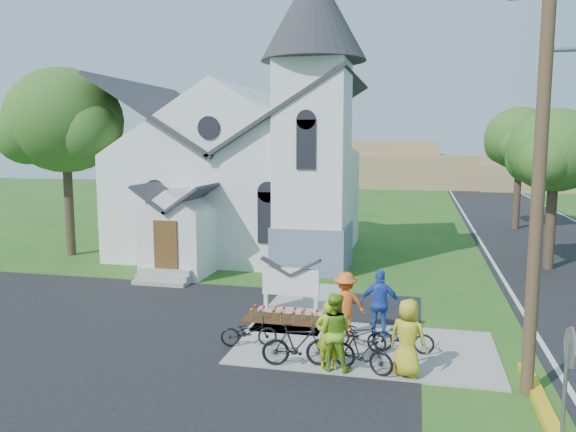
% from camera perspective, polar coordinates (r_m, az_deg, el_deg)
% --- Properties ---
extents(ground, '(120.00, 120.00, 0.00)m').
position_cam_1_polar(ground, '(15.66, 1.99, -13.48)').
color(ground, '#275919').
rests_on(ground, ground).
extents(parking_lot, '(20.00, 16.00, 0.02)m').
position_cam_1_polar(parking_lot, '(16.74, -24.39, -12.73)').
color(parking_lot, black).
rests_on(parking_lot, ground).
extents(road, '(8.00, 90.00, 0.02)m').
position_cam_1_polar(road, '(30.73, 26.49, -3.75)').
color(road, black).
rests_on(road, ground).
extents(sidewalk, '(7.00, 4.00, 0.05)m').
position_cam_1_polar(sidewalk, '(15.92, 7.80, -13.09)').
color(sidewalk, gray).
rests_on(sidewalk, ground).
extents(church, '(12.35, 12.00, 13.00)m').
position_cam_1_polar(church, '(28.08, -4.04, 6.80)').
color(church, white).
rests_on(church, ground).
extents(church_sign, '(2.20, 0.40, 1.70)m').
position_cam_1_polar(church_sign, '(18.58, 0.28, -6.75)').
color(church_sign, gray).
rests_on(church_sign, ground).
extents(flower_bed, '(2.60, 1.10, 0.07)m').
position_cam_1_polar(flower_bed, '(18.01, -0.37, -10.50)').
color(flower_bed, '#351E0E').
rests_on(flower_bed, ground).
extents(utility_pole, '(3.45, 0.28, 10.00)m').
position_cam_1_polar(utility_pole, '(13.10, 24.54, 5.91)').
color(utility_pole, '#493024').
rests_on(utility_pole, ground).
extents(stop_sign, '(0.11, 0.76, 2.48)m').
position_cam_1_polar(stop_sign, '(11.16, 26.62, -13.41)').
color(stop_sign, gray).
rests_on(stop_sign, ground).
extents(tree_lot_corner, '(5.60, 5.60, 9.15)m').
position_cam_1_polar(tree_lot_corner, '(29.60, -21.74, 8.95)').
color(tree_lot_corner, '#3B2C20').
rests_on(tree_lot_corner, ground).
extents(tree_road_near, '(4.00, 4.00, 7.05)m').
position_cam_1_polar(tree_road_near, '(26.95, 25.49, 5.96)').
color(tree_road_near, '#3B2C20').
rests_on(tree_road_near, ground).
extents(tree_road_mid, '(4.40, 4.40, 7.80)m').
position_cam_1_polar(tree_road_mid, '(38.84, 22.51, 7.25)').
color(tree_road_mid, '#3B2C20').
rests_on(tree_road_mid, ground).
extents(distant_hills, '(61.00, 10.00, 5.60)m').
position_cam_1_polar(distant_hills, '(70.76, 13.62, 4.59)').
color(distant_hills, '#896F4C').
rests_on(distant_hills, ground).
extents(cyclist_0, '(0.63, 0.42, 1.72)m').
position_cam_1_polar(cyclist_0, '(14.11, 4.15, -11.96)').
color(cyclist_0, '#A2C016').
rests_on(cyclist_0, sidewalk).
extents(bike_0, '(1.63, 0.94, 0.81)m').
position_cam_1_polar(bike_0, '(15.73, -4.00, -11.63)').
color(bike_0, black).
rests_on(bike_0, sidewalk).
extents(cyclist_1, '(0.99, 0.80, 1.93)m').
position_cam_1_polar(cyclist_1, '(14.06, 4.65, -11.60)').
color(cyclist_1, '#79B021').
rests_on(cyclist_1, sidewalk).
extents(bike_1, '(1.87, 0.87, 1.08)m').
position_cam_1_polar(bike_1, '(14.36, 0.99, -12.95)').
color(bike_1, black).
rests_on(bike_1, sidewalk).
extents(cyclist_2, '(1.16, 0.52, 1.96)m').
position_cam_1_polar(cyclist_2, '(16.44, 9.36, -8.77)').
color(cyclist_2, blue).
rests_on(cyclist_2, sidewalk).
extents(bike_2, '(1.71, 1.02, 0.85)m').
position_cam_1_polar(bike_2, '(15.59, 7.17, -11.78)').
color(bike_2, black).
rests_on(bike_2, sidewalk).
extents(cyclist_3, '(1.39, 1.13, 1.87)m').
position_cam_1_polar(cyclist_3, '(16.41, 5.83, -8.89)').
color(cyclist_3, orange).
rests_on(cyclist_3, sidewalk).
extents(bike_3, '(1.70, 1.03, 0.99)m').
position_cam_1_polar(bike_3, '(14.15, 7.56, -13.55)').
color(bike_3, black).
rests_on(bike_3, sidewalk).
extents(cyclist_4, '(1.07, 0.87, 1.88)m').
position_cam_1_polar(cyclist_4, '(13.96, 12.09, -11.99)').
color(cyclist_4, gold).
rests_on(cyclist_4, sidewalk).
extents(bike_4, '(1.63, 0.58, 0.86)m').
position_cam_1_polar(bike_4, '(15.54, 11.62, -11.94)').
color(bike_4, black).
rests_on(bike_4, sidewalk).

